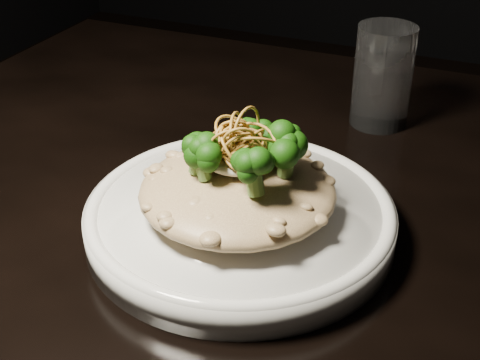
% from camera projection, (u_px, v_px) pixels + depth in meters
% --- Properties ---
extents(table, '(1.10, 0.80, 0.75)m').
position_uv_depth(table, '(330.00, 279.00, 0.67)').
color(table, black).
rests_on(table, ground).
extents(plate, '(0.27, 0.27, 0.03)m').
position_uv_depth(plate, '(240.00, 219.00, 0.59)').
color(plate, silver).
rests_on(plate, table).
extents(risotto, '(0.17, 0.17, 0.04)m').
position_uv_depth(risotto, '(238.00, 191.00, 0.57)').
color(risotto, brown).
rests_on(risotto, plate).
extents(broccoli, '(0.13, 0.13, 0.05)m').
position_uv_depth(broccoli, '(243.00, 149.00, 0.55)').
color(broccoli, black).
rests_on(broccoli, risotto).
extents(cheese, '(0.06, 0.06, 0.02)m').
position_uv_depth(cheese, '(238.00, 156.00, 0.57)').
color(cheese, white).
rests_on(cheese, risotto).
extents(shallots, '(0.06, 0.06, 0.04)m').
position_uv_depth(shallots, '(241.00, 133.00, 0.54)').
color(shallots, brown).
rests_on(shallots, cheese).
extents(drinking_glass, '(0.09, 0.09, 0.12)m').
position_uv_depth(drinking_glass, '(383.00, 76.00, 0.76)').
color(drinking_glass, silver).
rests_on(drinking_glass, table).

